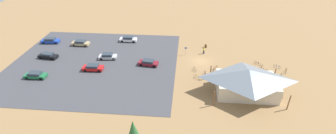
# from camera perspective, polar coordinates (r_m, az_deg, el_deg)

# --- Properties ---
(ground) EXTENTS (160.00, 160.00, 0.00)m
(ground) POSITION_cam_1_polar(r_m,az_deg,el_deg) (59.68, 7.50, 1.27)
(ground) COLOR #937047
(ground) RESTS_ON ground
(parking_lot_asphalt) EXTENTS (38.73, 34.30, 0.05)m
(parking_lot_asphalt) POSITION_cam_1_polar(r_m,az_deg,el_deg) (61.08, -16.59, 0.92)
(parking_lot_asphalt) COLOR #424247
(parking_lot_asphalt) RESTS_ON ground
(bike_pavilion) EXTENTS (13.43, 9.26, 5.22)m
(bike_pavilion) POSITION_cam_1_polar(r_m,az_deg,el_deg) (49.56, 17.79, -2.93)
(bike_pavilion) COLOR beige
(bike_pavilion) RESTS_ON ground
(trash_bin) EXTENTS (0.60, 0.60, 0.90)m
(trash_bin) POSITION_cam_1_polar(r_m,az_deg,el_deg) (66.29, 8.66, 4.80)
(trash_bin) COLOR brown
(trash_bin) RESTS_ON ground
(lot_sign) EXTENTS (0.56, 0.08, 2.20)m
(lot_sign) POSITION_cam_1_polar(r_m,az_deg,el_deg) (61.60, 4.09, 3.96)
(lot_sign) COLOR #99999E
(lot_sign) RESTS_ON ground
(bicycle_orange_yard_center) EXTENTS (0.87, 1.45, 0.80)m
(bicycle_orange_yard_center) POSITION_cam_1_polar(r_m,az_deg,el_deg) (60.30, 20.74, 0.08)
(bicycle_orange_yard_center) COLOR black
(bicycle_orange_yard_center) RESTS_ON ground
(bicycle_silver_near_porch) EXTENTS (0.48, 1.77, 0.86)m
(bicycle_silver_near_porch) POSITION_cam_1_polar(r_m,az_deg,el_deg) (55.19, 10.42, -1.21)
(bicycle_silver_near_porch) COLOR black
(bicycle_silver_near_porch) RESTS_ON ground
(bicycle_blue_lone_west) EXTENTS (1.51, 0.89, 0.80)m
(bicycle_blue_lone_west) POSITION_cam_1_polar(r_m,az_deg,el_deg) (61.76, 23.86, 0.11)
(bicycle_blue_lone_west) COLOR black
(bicycle_blue_lone_west) RESTS_ON ground
(bicycle_green_yard_left) EXTENTS (1.53, 0.89, 0.89)m
(bicycle_green_yard_left) POSITION_cam_1_polar(r_m,az_deg,el_deg) (58.97, 21.45, -0.78)
(bicycle_green_yard_left) COLOR black
(bicycle_green_yard_left) RESTS_ON ground
(bicycle_teal_yard_right) EXTENTS (0.60, 1.76, 0.85)m
(bicycle_teal_yard_right) POSITION_cam_1_polar(r_m,az_deg,el_deg) (58.39, 24.60, -1.85)
(bicycle_teal_yard_right) COLOR black
(bicycle_teal_yard_right) RESTS_ON ground
(bicycle_black_mid_cluster) EXTENTS (1.30, 1.20, 0.74)m
(bicycle_black_mid_cluster) POSITION_cam_1_polar(r_m,az_deg,el_deg) (61.44, 19.85, 0.84)
(bicycle_black_mid_cluster) COLOR black
(bicycle_black_mid_cluster) RESTS_ON ground
(bicycle_purple_near_sign) EXTENTS (0.48, 1.62, 0.84)m
(bicycle_purple_near_sign) POSITION_cam_1_polar(r_m,az_deg,el_deg) (54.45, 8.55, -1.54)
(bicycle_purple_near_sign) COLOR black
(bicycle_purple_near_sign) RESTS_ON ground
(bicycle_yellow_yard_front) EXTENTS (1.39, 1.22, 0.84)m
(bicycle_yellow_yard_front) POSITION_cam_1_polar(r_m,az_deg,el_deg) (53.05, 6.68, -2.31)
(bicycle_yellow_yard_front) COLOR black
(bicycle_yellow_yard_front) RESTS_ON ground
(bicycle_white_edge_north) EXTENTS (0.75, 1.53, 0.83)m
(bicycle_white_edge_north) POSITION_cam_1_polar(r_m,az_deg,el_deg) (55.81, 6.13, -0.47)
(bicycle_white_edge_north) COLOR black
(bicycle_white_edge_north) RESTS_ON ground
(bicycle_red_lone_east) EXTENTS (1.17, 1.37, 0.90)m
(bicycle_red_lone_east) POSITION_cam_1_polar(r_m,az_deg,el_deg) (56.99, 10.88, -0.15)
(bicycle_red_lone_east) COLOR black
(bicycle_red_lone_east) RESTS_ON ground
(bicycle_orange_edge_south) EXTENTS (0.63, 1.71, 0.85)m
(bicycle_orange_edge_south) POSITION_cam_1_polar(r_m,az_deg,el_deg) (60.72, 25.52, -0.81)
(bicycle_orange_edge_south) COLOR black
(bicycle_orange_edge_south) RESTS_ON ground
(car_tan_back_corner) EXTENTS (4.67, 2.02, 1.41)m
(car_tan_back_corner) POSITION_cam_1_polar(r_m,az_deg,el_deg) (70.52, -19.48, 5.24)
(car_tan_back_corner) COLOR tan
(car_tan_back_corner) RESTS_ON parking_lot_asphalt
(car_maroon_near_entry) EXTENTS (4.67, 2.39, 1.34)m
(car_maroon_near_entry) POSITION_cam_1_polar(r_m,az_deg,el_deg) (57.45, -4.55, 1.02)
(car_maroon_near_entry) COLOR maroon
(car_maroon_near_entry) RESTS_ON parking_lot_asphalt
(car_black_inner_stall) EXTENTS (4.82, 2.31, 1.36)m
(car_black_inner_stall) POSITION_cam_1_polar(r_m,az_deg,el_deg) (66.95, -25.90, 2.38)
(car_black_inner_stall) COLOR black
(car_black_inner_stall) RESTS_ON parking_lot_asphalt
(car_red_mid_lot) EXTENTS (4.58, 1.98, 1.39)m
(car_red_mid_lot) POSITION_cam_1_polar(r_m,az_deg,el_deg) (57.85, -16.89, -0.10)
(car_red_mid_lot) COLOR red
(car_red_mid_lot) RESTS_ON parking_lot_asphalt
(car_blue_end_stall) EXTENTS (4.83, 2.20, 1.43)m
(car_blue_end_stall) POSITION_cam_1_polar(r_m,az_deg,el_deg) (75.16, -25.44, 5.54)
(car_blue_end_stall) COLOR #1E42B2
(car_blue_end_stall) RESTS_ON parking_lot_asphalt
(car_silver_aisle_side) EXTENTS (4.36, 2.23, 1.39)m
(car_silver_aisle_side) POSITION_cam_1_polar(r_m,az_deg,el_deg) (61.72, -13.69, 2.45)
(car_silver_aisle_side) COLOR #BCBCC1
(car_silver_aisle_side) RESTS_ON parking_lot_asphalt
(car_white_front_row) EXTENTS (4.65, 1.79, 1.46)m
(car_white_front_row) POSITION_cam_1_polar(r_m,az_deg,el_deg) (69.63, -9.13, 6.38)
(car_white_front_row) COLOR white
(car_white_front_row) RESTS_ON parking_lot_asphalt
(car_green_by_curb) EXTENTS (4.54, 1.86, 1.34)m
(car_green_by_curb) POSITION_cam_1_polar(r_m,az_deg,el_deg) (59.88, -28.21, -1.63)
(car_green_by_curb) COLOR #1E6B3D
(car_green_by_curb) RESTS_ON parking_lot_asphalt
(visitor_near_lot) EXTENTS (0.38, 0.40, 1.80)m
(visitor_near_lot) POSITION_cam_1_polar(r_m,az_deg,el_deg) (62.87, 8.24, 3.82)
(visitor_near_lot) COLOR #2D3347
(visitor_near_lot) RESTS_ON ground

